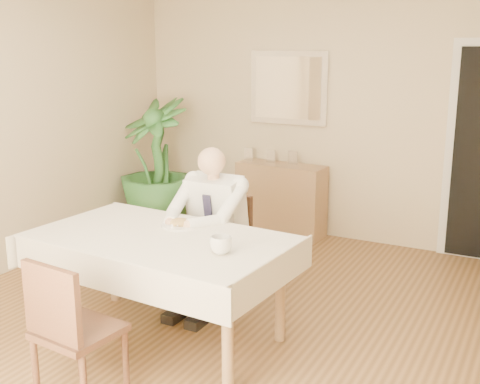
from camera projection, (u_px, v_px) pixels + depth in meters
The scene contains 16 objects.
room at pixel (215, 152), 3.97m from camera, with size 5.00×5.02×2.60m.
mirror at pixel (288, 88), 6.28m from camera, with size 0.86×0.04×0.76m.
dining_table at pixel (160, 248), 4.01m from camera, with size 1.78×1.13×0.75m.
chair_far at pixel (224, 241), 4.81m from camera, with size 0.40×0.40×0.83m.
chair_near at pixel (69, 326), 3.30m from camera, with size 0.45×0.45×0.87m.
seated_man at pixel (206, 222), 4.52m from camera, with size 0.48×0.72×1.24m.
plate at pixel (180, 225), 4.20m from camera, with size 0.26×0.26×0.02m, color white.
food at pixel (180, 222), 4.19m from camera, with size 0.14×0.14×0.06m, color brown.
knife at pixel (180, 226), 4.12m from camera, with size 0.01×0.01×0.13m, color silver.
fork at pixel (170, 224), 4.16m from camera, with size 0.01×0.01×0.13m, color silver.
coffee_mug at pixel (221, 245), 3.65m from camera, with size 0.14×0.14×0.11m, color white.
sideboard at pixel (281, 199), 6.43m from camera, with size 0.95×0.32×0.76m, color olive.
photo_frame_left at pixel (249, 154), 6.54m from camera, with size 0.10×0.02×0.14m, color silver.
photo_frame_center at pixel (271, 156), 6.40m from camera, with size 0.10×0.02×0.14m, color silver.
photo_frame_right at pixel (293, 158), 6.32m from camera, with size 0.10×0.02×0.14m, color silver.
potted_palm at pixel (156, 165), 6.52m from camera, with size 0.81×0.81×1.44m, color #255523.
Camera 1 is at (1.98, -3.39, 1.99)m, focal length 45.00 mm.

